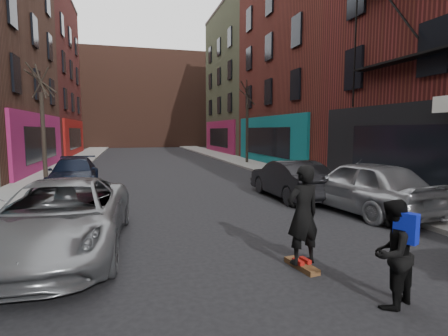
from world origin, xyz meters
TOP-DOWN VIEW (x-y plane):
  - sidewalk_left at (-6.25, 30.00)m, footprint 2.50×84.00m
  - sidewalk_right at (6.25, 30.00)m, footprint 2.50×84.00m
  - buildings_right at (13.50, 16.00)m, footprint 12.00×56.00m
  - building_far at (0.00, 56.00)m, footprint 40.00×10.00m
  - tree_left_far at (-6.20, 18.00)m, footprint 2.00×2.00m
  - tree_right_far at (6.20, 24.00)m, footprint 2.00×2.00m
  - parked_left_far at (-3.65, 7.15)m, footprint 2.75×5.45m
  - parked_left_end at (-4.57, 15.52)m, footprint 2.01×4.61m
  - parked_right_far at (4.60, 8.56)m, footprint 2.56×5.01m
  - parked_right_end at (3.45, 11.21)m, footprint 1.56×4.32m
  - skateboard at (0.72, 5.05)m, footprint 0.34×0.82m
  - skateboarder at (0.72, 5.05)m, footprint 0.72×0.53m
  - pedestrian at (1.29, 3.48)m, footprint 0.93×0.84m

SIDE VIEW (x-z plane):
  - skateboard at x=0.72m, z-range 0.00..0.10m
  - sidewalk_left at x=-6.25m, z-range 0.00..0.13m
  - sidewalk_right at x=6.25m, z-range 0.00..0.13m
  - parked_left_end at x=-4.57m, z-range 0.00..1.32m
  - parked_right_end at x=3.45m, z-range 0.00..1.42m
  - parked_left_far at x=-3.65m, z-range 0.00..1.48m
  - pedestrian at x=1.29m, z-range 0.01..1.56m
  - parked_right_far at x=4.60m, z-range 0.00..1.63m
  - skateboarder at x=0.72m, z-range 0.10..1.91m
  - tree_left_far at x=-6.20m, z-range 0.13..6.63m
  - tree_right_far at x=6.20m, z-range 0.13..6.93m
  - building_far at x=0.00m, z-range 0.00..14.00m
  - buildings_right at x=13.50m, z-range 0.00..16.00m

